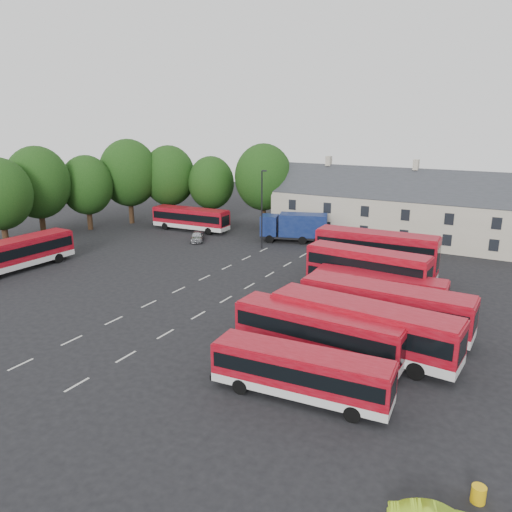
% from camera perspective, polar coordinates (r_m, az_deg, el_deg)
% --- Properties ---
extents(ground, '(140.00, 140.00, 0.00)m').
position_cam_1_polar(ground, '(43.79, -10.42, -4.59)').
color(ground, black).
rests_on(ground, ground).
extents(lane_markings, '(5.15, 33.80, 0.01)m').
position_cam_1_polar(lane_markings, '(43.82, -6.22, -4.39)').
color(lane_markings, beige).
rests_on(lane_markings, ground).
extents(treeline, '(29.92, 32.59, 12.01)m').
position_cam_1_polar(treeline, '(69.91, -13.84, 8.40)').
color(treeline, black).
rests_on(treeline, ground).
extents(terrace_houses, '(35.70, 7.13, 10.06)m').
position_cam_1_polar(terrace_houses, '(63.65, 17.41, 4.89)').
color(terrace_houses, beige).
rests_on(terrace_houses, ground).
extents(bus_row_a, '(10.06, 3.01, 2.80)m').
position_cam_1_polar(bus_row_a, '(27.84, 5.13, -12.87)').
color(bus_row_a, silver).
rests_on(bus_row_a, ground).
extents(bus_row_b, '(11.13, 2.92, 3.12)m').
position_cam_1_polar(bus_row_b, '(32.34, 7.14, -8.32)').
color(bus_row_b, silver).
rests_on(bus_row_b, ground).
extents(bus_row_c, '(12.43, 3.75, 3.46)m').
position_cam_1_polar(bus_row_c, '(32.96, 12.06, -7.70)').
color(bus_row_c, silver).
rests_on(bus_row_c, ground).
extents(bus_row_d, '(12.12, 3.09, 3.41)m').
position_cam_1_polar(bus_row_d, '(36.81, 14.51, -5.40)').
color(bus_row_d, silver).
rests_on(bus_row_d, ground).
extents(bus_row_e, '(10.45, 2.94, 2.92)m').
position_cam_1_polar(bus_row_e, '(40.91, 13.86, -3.64)').
color(bus_row_e, silver).
rests_on(bus_row_e, ground).
extents(bus_dd_south, '(10.44, 3.10, 4.22)m').
position_cam_1_polar(bus_dd_south, '(43.09, 12.57, -1.67)').
color(bus_dd_south, silver).
rests_on(bus_dd_south, ground).
extents(bus_dd_north, '(11.29, 2.97, 4.60)m').
position_cam_1_polar(bus_dd_north, '(48.17, 13.52, 0.37)').
color(bus_dd_north, silver).
rests_on(bus_dd_north, ground).
extents(bus_west, '(2.98, 11.42, 3.21)m').
position_cam_1_polar(bus_west, '(55.30, -25.50, 0.47)').
color(bus_west, silver).
rests_on(bus_west, ground).
extents(bus_north, '(10.96, 3.01, 3.07)m').
position_cam_1_polar(bus_north, '(68.08, -7.47, 4.40)').
color(bus_north, silver).
rests_on(bus_north, ground).
extents(box_truck, '(8.44, 5.02, 3.53)m').
position_cam_1_polar(box_truck, '(61.51, 4.46, 3.42)').
color(box_truck, black).
rests_on(box_truck, ground).
extents(silver_car, '(3.17, 3.94, 1.26)m').
position_cam_1_polar(silver_car, '(62.39, -6.73, 2.26)').
color(silver_car, '#A8ABB0').
rests_on(silver_car, ground).
extents(grit_bin, '(0.58, 0.58, 0.72)m').
position_cam_1_polar(grit_bin, '(23.85, 24.07, -23.60)').
color(grit_bin, '#E9B30D').
rests_on(grit_bin, ground).
extents(lamppost, '(0.64, 0.31, 9.15)m').
position_cam_1_polar(lamppost, '(57.61, 0.69, 5.57)').
color(lamppost, black).
rests_on(lamppost, ground).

